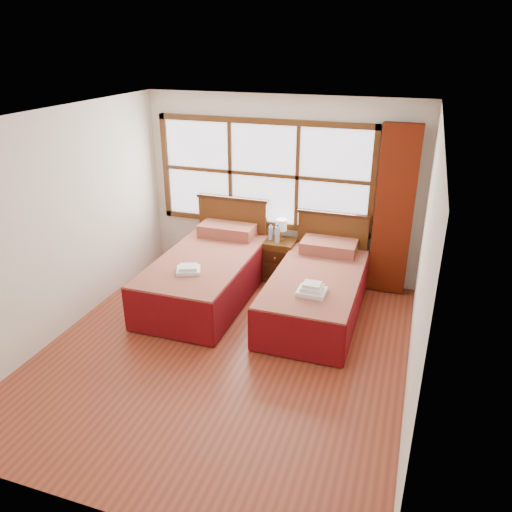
% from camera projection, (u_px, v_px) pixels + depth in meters
% --- Properties ---
extents(floor, '(4.50, 4.50, 0.00)m').
position_uv_depth(floor, '(224.00, 351.00, 5.70)').
color(floor, brown).
rests_on(floor, ground).
extents(ceiling, '(4.50, 4.50, 0.00)m').
position_uv_depth(ceiling, '(217.00, 117.00, 4.65)').
color(ceiling, white).
rests_on(ceiling, wall_back).
extents(wall_back, '(4.00, 0.00, 4.00)m').
position_uv_depth(wall_back, '(281.00, 189.00, 7.13)').
color(wall_back, silver).
rests_on(wall_back, floor).
extents(wall_left, '(0.00, 4.50, 4.50)m').
position_uv_depth(wall_left, '(61.00, 225.00, 5.76)').
color(wall_left, silver).
rests_on(wall_left, floor).
extents(wall_right, '(0.00, 4.50, 4.50)m').
position_uv_depth(wall_right, '(422.00, 272.00, 4.59)').
color(wall_right, silver).
rests_on(wall_right, floor).
extents(window, '(3.16, 0.06, 1.56)m').
position_uv_depth(window, '(263.00, 174.00, 7.09)').
color(window, white).
rests_on(window, wall_back).
extents(curtain, '(0.50, 0.16, 2.30)m').
position_uv_depth(curtain, '(394.00, 212.00, 6.59)').
color(curtain, '#611A09').
rests_on(curtain, wall_back).
extents(bed_left, '(1.17, 2.27, 1.14)m').
position_uv_depth(bed_left, '(208.00, 272.00, 6.80)').
color(bed_left, '#361B0B').
rests_on(bed_left, floor).
extents(bed_right, '(1.09, 2.12, 1.06)m').
position_uv_depth(bed_right, '(317.00, 290.00, 6.37)').
color(bed_right, '#361B0B').
rests_on(bed_right, floor).
extents(nightstand, '(0.45, 0.45, 0.61)m').
position_uv_depth(nightstand, '(279.00, 260.00, 7.29)').
color(nightstand, '#512C11').
rests_on(nightstand, floor).
extents(towels_left, '(0.36, 0.35, 0.09)m').
position_uv_depth(towels_left, '(188.00, 269.00, 6.18)').
color(towels_left, white).
rests_on(towels_left, bed_left).
extents(towels_right, '(0.33, 0.29, 0.14)m').
position_uv_depth(towels_right, '(312.00, 289.00, 5.74)').
color(towels_right, white).
rests_on(towels_right, bed_right).
extents(lamp, '(0.16, 0.16, 0.31)m').
position_uv_depth(lamp, '(281.00, 226.00, 7.10)').
color(lamp, '#C0873D').
rests_on(lamp, nightstand).
extents(bottle_near, '(0.06, 0.06, 0.23)m').
position_uv_depth(bottle_near, '(271.00, 233.00, 7.16)').
color(bottle_near, '#A7C2D7').
rests_on(bottle_near, nightstand).
extents(bottle_far, '(0.07, 0.07, 0.27)m').
position_uv_depth(bottle_far, '(277.00, 234.00, 7.06)').
color(bottle_far, '#A7C2D7').
rests_on(bottle_far, nightstand).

